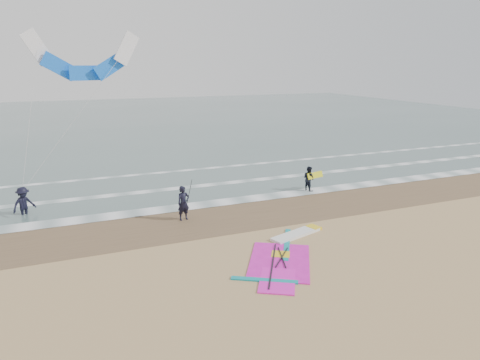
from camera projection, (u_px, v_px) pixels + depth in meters
name	position (u px, v px, depth m)	size (l,w,h in m)	color
ground	(292.00, 260.00, 17.60)	(120.00, 120.00, 0.00)	tan
sea_water	(129.00, 121.00, 60.54)	(120.00, 80.00, 0.02)	#47605E
wet_sand_band	(238.00, 214.00, 22.97)	(120.00, 5.00, 0.01)	brown
foam_waterline	(212.00, 192.00, 26.94)	(120.00, 9.15, 0.02)	white
windsurf_rig	(286.00, 253.00, 18.16)	(5.90, 5.59, 0.14)	white
person_standing	(183.00, 203.00, 21.94)	(0.66, 0.43, 1.81)	black
person_walking	(309.00, 179.00, 27.05)	(0.77, 0.60, 1.59)	black
person_wading	(23.00, 198.00, 22.62)	(1.23, 0.71, 1.91)	black
held_pole	(189.00, 195.00, 21.94)	(0.17, 0.86, 1.82)	black
carried_kiteboard	(315.00, 175.00, 27.05)	(1.30, 0.51, 0.39)	yellow
surf_kite	(84.00, 61.00, 24.07)	(7.00, 2.51, 8.39)	white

